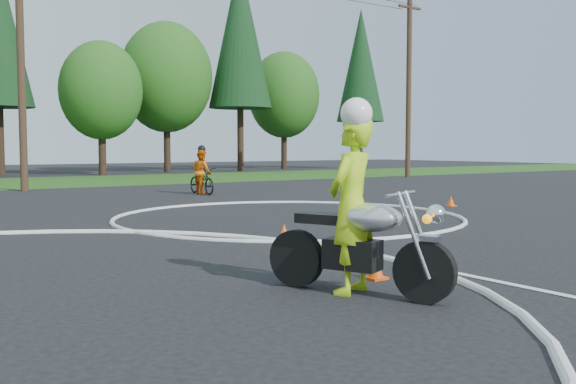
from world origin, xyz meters
TOP-DOWN VIEW (x-y plane):
  - course_markings at (2.17, 4.35)m, footprint 19.05×19.05m
  - primary_motorcycle at (4.17, 1.08)m, footprint 1.09×2.11m
  - rider_primary_grp at (4.15, 1.21)m, footprint 0.85×0.72m
  - rider_second_grp at (9.78, 15.89)m, footprint 0.66×1.80m
  - traffic_cones at (4.79, 2.88)m, footprint 17.86×11.26m
  - treeline at (14.78, 34.61)m, footprint 38.20×8.10m
  - utility_poles at (5.00, 21.00)m, footprint 41.60×1.12m

SIDE VIEW (x-z plane):
  - course_markings at x=2.17m, z-range -0.05..0.07m
  - traffic_cones at x=4.79m, z-range -0.01..0.29m
  - primary_motorcycle at x=4.17m, z-range -0.02..1.16m
  - rider_second_grp at x=9.78m, z-range -0.25..1.46m
  - rider_primary_grp at x=4.15m, z-range -0.04..2.15m
  - utility_poles at x=5.00m, z-range 0.20..10.20m
  - treeline at x=14.78m, z-range -0.64..13.88m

